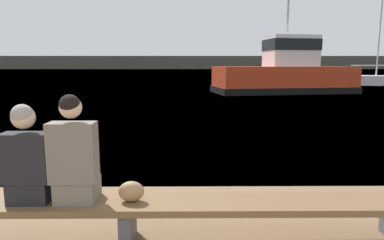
# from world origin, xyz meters

# --- Properties ---
(water_surface) EXTENTS (240.00, 240.00, 0.00)m
(water_surface) POSITION_xyz_m (0.00, 124.96, 0.00)
(water_surface) COLOR #426B8E
(water_surface) RESTS_ON ground
(far_shoreline) EXTENTS (600.00, 12.00, 5.75)m
(far_shoreline) POSITION_xyz_m (0.00, 159.57, 2.88)
(far_shoreline) COLOR #4C4C42
(far_shoreline) RESTS_ON ground
(bench_main) EXTENTS (6.10, 0.47, 0.42)m
(bench_main) POSITION_xyz_m (-0.44, 3.38, 0.34)
(bench_main) COLOR brown
(bench_main) RESTS_ON ground
(person_left) EXTENTS (0.45, 0.37, 0.99)m
(person_left) POSITION_xyz_m (-1.41, 3.38, 0.86)
(person_left) COLOR black
(person_left) RESTS_ON bench_main
(person_right) EXTENTS (0.45, 0.37, 1.09)m
(person_right) POSITION_xyz_m (-0.95, 3.38, 0.90)
(person_right) COLOR #70665B
(person_right) RESTS_ON bench_main
(shopping_bag) EXTENTS (0.26, 0.17, 0.21)m
(shopping_bag) POSITION_xyz_m (-0.40, 3.39, 0.53)
(shopping_bag) COLOR #9E754C
(shopping_bag) RESTS_ON bench_main
(tugboat_red) EXTENTS (9.37, 5.07, 5.86)m
(tugboat_red) POSITION_xyz_m (6.39, 22.40, 1.15)
(tugboat_red) COLOR red
(tugboat_red) RESTS_ON water_surface
(moored_sailboat) EXTENTS (9.65, 4.91, 8.40)m
(moored_sailboat) POSITION_xyz_m (17.29, 30.49, 0.45)
(moored_sailboat) COLOR silver
(moored_sailboat) RESTS_ON water_surface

